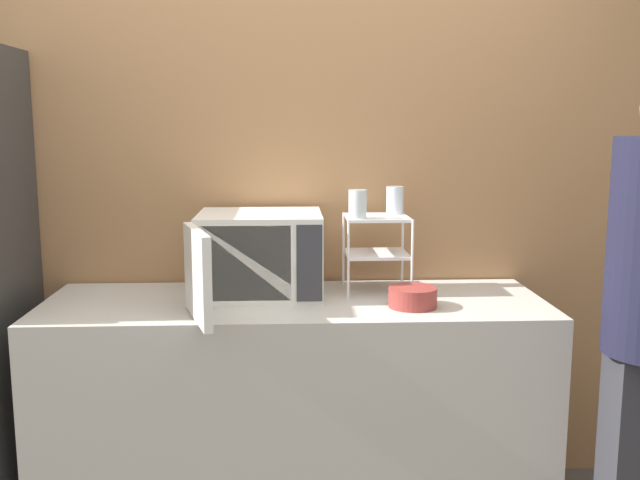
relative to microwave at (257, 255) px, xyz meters
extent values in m
cube|color=#9E7047|center=(0.15, 0.29, 0.23)|extent=(8.00, 0.06, 2.60)
cube|color=#B7B2A8|center=(0.15, -0.08, -0.61)|extent=(1.93, 0.66, 0.90)
cube|color=silver|center=(0.01, 0.02, 0.00)|extent=(0.48, 0.40, 0.33)
cube|color=#B7B2A8|center=(-0.04, -0.17, 0.00)|extent=(0.35, 0.01, 0.28)
cube|color=#333338|center=(0.20, -0.18, 0.00)|extent=(0.10, 0.01, 0.29)
cube|color=silver|center=(-0.19, -0.36, 0.00)|extent=(0.14, 0.37, 0.31)
cylinder|color=white|center=(0.35, -0.06, -0.01)|extent=(0.01, 0.01, 0.31)
cylinder|color=white|center=(0.60, -0.06, -0.01)|extent=(0.01, 0.01, 0.31)
cylinder|color=white|center=(0.35, 0.17, -0.01)|extent=(0.01, 0.01, 0.31)
cylinder|color=white|center=(0.60, 0.17, -0.01)|extent=(0.01, 0.01, 0.31)
cube|color=white|center=(0.48, 0.05, -0.01)|extent=(0.25, 0.23, 0.01)
cube|color=white|center=(0.48, 0.05, 0.14)|extent=(0.25, 0.23, 0.01)
cylinder|color=silver|center=(0.39, -0.02, 0.20)|extent=(0.07, 0.07, 0.11)
cylinder|color=silver|center=(0.56, 0.12, 0.20)|extent=(0.07, 0.07, 0.11)
cylinder|color=maroon|center=(0.58, -0.21, -0.16)|extent=(0.10, 0.10, 0.01)
cylinder|color=maroon|center=(0.58, -0.21, -0.13)|extent=(0.18, 0.18, 0.07)
camera|label=1|loc=(0.12, -2.76, 0.51)|focal=40.00mm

